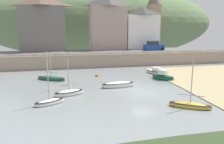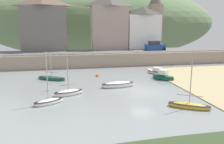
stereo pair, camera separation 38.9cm
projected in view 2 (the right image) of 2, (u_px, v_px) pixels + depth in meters
name	position (u px, v px, depth m)	size (l,w,h in m)	color
ground	(203.00, 125.00, 16.91)	(48.00, 41.00, 0.61)	gray
quay_seawall	(113.00, 59.00, 42.36)	(48.00, 9.40, 2.40)	gray
hillside_backdrop	(102.00, 23.00, 77.89)	(80.00, 44.00, 23.96)	#607B4F
waterfront_building_left	(44.00, 23.00, 45.93)	(9.25, 5.58, 10.92)	slate
waterfront_building_centre	(109.00, 22.00, 48.49)	(7.96, 4.59, 11.56)	#A99488
waterfront_building_right	(143.00, 27.00, 50.23)	(7.56, 4.33, 9.15)	white
church_with_spire	(155.00, 15.00, 54.33)	(3.00, 3.00, 14.81)	gray
dinghy_open_wooden	(163.00, 77.00, 31.65)	(3.11, 3.40, 1.59)	#125534
sailboat_blue_trim	(48.00, 102.00, 21.79)	(3.13, 2.24, 5.30)	white
motorboat_with_cabin	(69.00, 93.00, 24.61)	(3.49, 2.13, 4.25)	white
fishing_boat_green	(157.00, 72.00, 35.49)	(3.28, 3.28, 1.14)	silver
sailboat_nearest_shore	(52.00, 78.00, 31.55)	(4.46, 3.45, 4.05)	#1C543A
rowboat_small_beached	(118.00, 85.00, 27.81)	(4.40, 1.66, 0.91)	white
sailboat_white_hull	(189.00, 106.00, 20.70)	(3.85, 2.94, 4.83)	gold
parked_car_near_slipway	(155.00, 46.00, 46.94)	(4.19, 1.94, 1.95)	navy
mooring_buoy	(97.00, 75.00, 33.58)	(0.49, 0.49, 0.49)	orange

